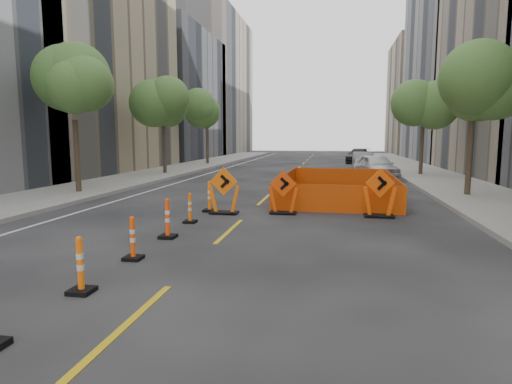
% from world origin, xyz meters
% --- Properties ---
extents(ground_plane, '(140.00, 140.00, 0.00)m').
position_xyz_m(ground_plane, '(0.00, 0.00, 0.00)').
color(ground_plane, black).
extents(sidewalk_left, '(4.00, 90.00, 0.15)m').
position_xyz_m(sidewalk_left, '(-9.00, 12.00, 0.07)').
color(sidewalk_left, gray).
rests_on(sidewalk_left, ground).
extents(sidewalk_right, '(4.00, 90.00, 0.15)m').
position_xyz_m(sidewalk_right, '(9.00, 12.00, 0.07)').
color(sidewalk_right, gray).
rests_on(sidewalk_right, ground).
extents(bld_left_d, '(12.00, 16.00, 14.00)m').
position_xyz_m(bld_left_d, '(-17.00, 39.20, 7.00)').
color(bld_left_d, '#4C4C51').
rests_on(bld_left_d, ground).
extents(bld_left_e, '(12.00, 20.00, 20.00)m').
position_xyz_m(bld_left_e, '(-17.00, 55.60, 10.00)').
color(bld_left_e, gray).
rests_on(bld_left_e, ground).
extents(bld_right_d, '(12.00, 18.00, 20.00)m').
position_xyz_m(bld_right_d, '(17.00, 40.20, 10.00)').
color(bld_right_d, gray).
rests_on(bld_right_d, ground).
extents(bld_right_e, '(12.00, 14.00, 16.00)m').
position_xyz_m(bld_right_e, '(17.00, 58.60, 8.00)').
color(bld_right_e, tan).
rests_on(bld_right_e, ground).
extents(tree_l_b, '(2.80, 2.80, 5.95)m').
position_xyz_m(tree_l_b, '(-8.40, 10.00, 4.53)').
color(tree_l_b, '#382B1E').
rests_on(tree_l_b, ground).
extents(tree_l_c, '(2.80, 2.80, 5.95)m').
position_xyz_m(tree_l_c, '(-8.40, 20.00, 4.53)').
color(tree_l_c, '#382B1E').
rests_on(tree_l_c, ground).
extents(tree_l_d, '(2.80, 2.80, 5.95)m').
position_xyz_m(tree_l_d, '(-8.40, 30.00, 4.53)').
color(tree_l_d, '#382B1E').
rests_on(tree_l_d, ground).
extents(tree_r_b, '(2.80, 2.80, 5.95)m').
position_xyz_m(tree_r_b, '(8.40, 12.00, 4.53)').
color(tree_r_b, '#382B1E').
rests_on(tree_r_b, ground).
extents(tree_r_c, '(2.80, 2.80, 5.95)m').
position_xyz_m(tree_r_c, '(8.40, 22.00, 4.53)').
color(tree_r_c, '#382B1E').
rests_on(tree_r_c, ground).
extents(channelizer_2, '(0.38, 0.38, 0.97)m').
position_xyz_m(channelizer_2, '(-1.31, -1.03, 0.48)').
color(channelizer_2, '#F35F0A').
rests_on(channelizer_2, ground).
extents(channelizer_3, '(0.37, 0.37, 0.94)m').
position_xyz_m(channelizer_3, '(-1.35, 0.94, 0.47)').
color(channelizer_3, '#E54409').
rests_on(channelizer_3, ground).
extents(channelizer_4, '(0.40, 0.40, 1.03)m').
position_xyz_m(channelizer_4, '(-1.36, 2.90, 0.51)').
color(channelizer_4, '#FA3F0A').
rests_on(channelizer_4, ground).
extents(channelizer_5, '(0.36, 0.36, 0.92)m').
position_xyz_m(channelizer_5, '(-1.44, 4.87, 0.46)').
color(channelizer_5, '#E85B09').
rests_on(channelizer_5, ground).
extents(channelizer_6, '(0.42, 0.42, 1.06)m').
position_xyz_m(channelizer_6, '(-1.40, 6.83, 0.53)').
color(channelizer_6, orange).
rests_on(channelizer_6, ground).
extents(chevron_sign_left, '(1.07, 0.67, 1.57)m').
position_xyz_m(chevron_sign_left, '(-0.80, 6.52, 0.79)').
color(chevron_sign_left, '#E25C09').
rests_on(chevron_sign_left, ground).
extents(chevron_sign_center, '(1.10, 0.82, 1.47)m').
position_xyz_m(chevron_sign_center, '(1.15, 6.85, 0.74)').
color(chevron_sign_center, '#DA3F09').
rests_on(chevron_sign_center, ground).
extents(chevron_sign_right, '(1.19, 0.91, 1.59)m').
position_xyz_m(chevron_sign_right, '(4.27, 6.82, 0.79)').
color(chevron_sign_right, '#F2500A').
rests_on(chevron_sign_right, ground).
extents(safety_fence, '(4.71, 7.80, 0.96)m').
position_xyz_m(safety_fence, '(3.00, 11.18, 0.48)').
color(safety_fence, '#DD490B').
rests_on(safety_fence, ground).
extents(parked_car_near, '(2.77, 4.75, 1.52)m').
position_xyz_m(parked_car_near, '(5.36, 19.71, 0.76)').
color(parked_car_near, silver).
rests_on(parked_car_near, ground).
extents(parked_car_mid, '(1.50, 4.20, 1.38)m').
position_xyz_m(parked_car_mid, '(5.06, 26.83, 0.69)').
color(parked_car_mid, gray).
rests_on(parked_car_mid, ground).
extents(parked_car_far, '(2.83, 5.09, 1.39)m').
position_xyz_m(parked_car_far, '(5.20, 35.49, 0.70)').
color(parked_car_far, black).
rests_on(parked_car_far, ground).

